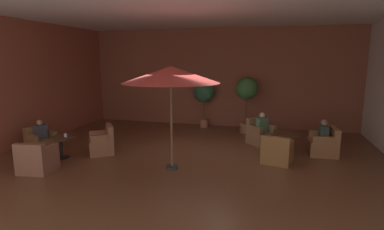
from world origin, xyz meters
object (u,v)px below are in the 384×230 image
Objects in this scene: cafe_table_front_left at (61,143)px; potted_tree_mid_left at (204,93)px; cafe_table_front_right at (286,137)px; armchair_front_right_south at (324,145)px; armchair_front_right_north at (260,135)px; armchair_front_right_east at (277,152)px; patron_by_window at (40,131)px; potted_tree_left_corner at (247,93)px; patron_blue_shirt at (324,131)px; armchair_front_left_south at (41,142)px; armchair_front_left_north at (37,160)px; iced_drink_cup at (65,135)px; armchair_front_left_east at (102,143)px; patio_umbrella_tall_red at (171,75)px; patron_with_friend at (262,123)px.

cafe_table_front_left is 0.33× the size of potted_tree_mid_left.
cafe_table_front_right is 1.14m from armchair_front_right_south.
armchair_front_right_north is 1.97m from armchair_front_right_east.
armchair_front_right_north is 1.74× the size of patron_by_window.
armchair_front_right_south is (1.13, 0.05, -0.18)m from cafe_table_front_right.
armchair_front_right_east is at bearing -70.98° from potted_tree_left_corner.
armchair_front_right_east is at bearing -139.66° from patron_blue_shirt.
armchair_front_right_east is 5.10m from potted_tree_mid_left.
armchair_front_left_south is 0.48× the size of potted_tree_mid_left.
potted_tree_left_corner is 3.45× the size of patron_blue_shirt.
patron_blue_shirt is at bearing -21.98° from armchair_front_right_north.
armchair_front_right_north reaches higher than armchair_front_left_north.
armchair_front_right_east is at bearing 21.10° from armchair_front_left_north.
potted_tree_mid_left is 18.02× the size of iced_drink_cup.
potted_tree_mid_left is at bearing 127.04° from armchair_front_right_east.
cafe_table_front_left and cafe_table_front_right have the same top height.
armchair_front_right_north is at bearing 37.67° from armchair_front_left_north.
armchair_front_left_east is 3.37m from patio_umbrella_tall_red.
patio_umbrella_tall_red is at bearing -125.69° from patron_with_friend.
potted_tree_mid_left reaches higher than cafe_table_front_left.
patron_blue_shirt is (7.32, 3.45, 0.42)m from armchair_front_left_north.
iced_drink_cup is (-3.33, 0.11, -1.81)m from patio_umbrella_tall_red.
armchair_front_right_east is at bearing -103.38° from cafe_table_front_right.
patio_umbrella_tall_red is 5.26m from potted_tree_mid_left.
armchair_front_right_east reaches higher than cafe_table_front_right.
armchair_front_left_north is 6.41m from armchair_front_right_east.
patio_umbrella_tall_red is (-4.08, -2.33, 2.16)m from armchair_front_right_south.
armchair_front_right_south is at bearing 17.03° from cafe_table_front_left.
armchair_front_right_east is at bearing -74.97° from patron_with_friend.
potted_tree_left_corner is at bearing 44.17° from armchair_front_left_east.
potted_tree_left_corner is (4.80, 5.72, 1.27)m from armchair_front_left_north.
iced_drink_cup is at bearing -15.10° from armchair_front_left_south.
armchair_front_left_south is at bearing -167.55° from armchair_front_right_south.
armchair_front_right_east is 1.80m from armchair_front_right_south.
armchair_front_left_east is 1.18× the size of armchair_front_right_south.
potted_tree_left_corner reaches higher than patron_blue_shirt.
patio_umbrella_tall_red reaches higher than armchair_front_left_south.
iced_drink_cup is (1.19, -0.32, 0.38)m from armchair_front_left_south.
armchair_front_left_east is at bearing -174.71° from armchair_front_right_east.
armchair_front_left_north is at bearing -87.80° from iced_drink_cup.
armchair_front_right_east reaches higher than armchair_front_left_south.
armchair_front_right_east is 1.35× the size of patron_with_friend.
patron_with_friend reaches higher than armchair_front_left_east.
armchair_front_right_north is at bearing 27.04° from armchair_front_left_east.
patron_by_window is (-1.20, 1.53, 0.35)m from armchair_front_left_north.
potted_tree_left_corner is (-0.65, 1.52, 1.26)m from armchair_front_right_north.
patron_by_window is (-4.49, 0.41, -1.81)m from patio_umbrella_tall_red.
potted_tree_mid_left reaches higher than armchair_front_left_north.
armchair_front_left_south is 0.43× the size of potted_tree_left_corner.
armchair_front_right_south is 8.78m from patron_by_window.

